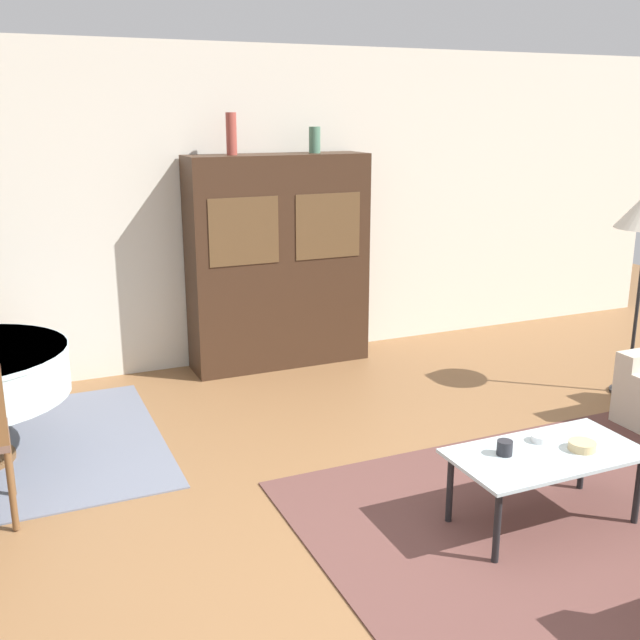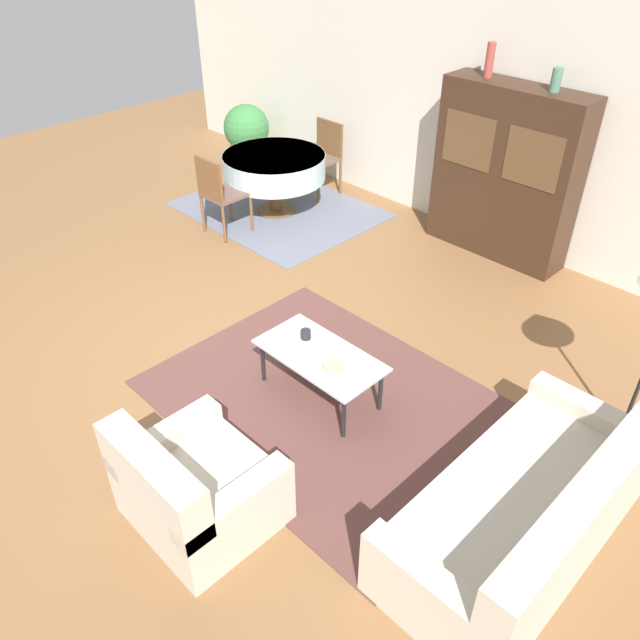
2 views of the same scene
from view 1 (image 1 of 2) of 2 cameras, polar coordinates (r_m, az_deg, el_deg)
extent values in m
plane|color=brown|center=(3.68, 6.29, -20.39)|extent=(14.00, 14.00, 0.00)
cube|color=beige|center=(6.42, -9.75, 8.18)|extent=(10.00, 0.06, 2.70)
cube|color=brown|center=(4.44, 17.88, -14.18)|extent=(2.78, 2.09, 0.01)
cylinder|color=black|center=(3.88, 13.35, -15.03)|extent=(0.04, 0.04, 0.39)
cylinder|color=black|center=(4.44, 23.06, -11.80)|extent=(0.04, 0.04, 0.39)
cylinder|color=black|center=(4.17, 9.87, -12.50)|extent=(0.04, 0.04, 0.39)
cylinder|color=black|center=(4.70, 19.38, -9.86)|extent=(0.04, 0.04, 0.39)
cube|color=silver|center=(4.19, 16.90, -9.71)|extent=(1.03, 0.54, 0.02)
cube|color=#382316|center=(6.45, -3.18, 4.43)|extent=(1.54, 0.42, 1.82)
cube|color=brown|center=(6.07, -5.80, 6.72)|extent=(0.59, 0.01, 0.54)
cube|color=brown|center=(6.34, 0.63, 7.17)|extent=(0.59, 0.01, 0.54)
cylinder|color=brown|center=(4.71, -22.60, -9.78)|extent=(0.04, 0.04, 0.45)
cylinder|color=brown|center=(4.34, -22.43, -11.95)|extent=(0.04, 0.04, 0.45)
cylinder|color=brown|center=(5.74, -22.94, -5.24)|extent=(0.04, 0.04, 0.45)
cylinder|color=brown|center=(6.12, -23.04, -3.97)|extent=(0.04, 0.04, 0.45)
cylinder|color=black|center=(6.46, 22.37, -5.01)|extent=(0.28, 0.28, 0.02)
cylinder|color=black|center=(6.27, 23.00, 0.73)|extent=(0.03, 0.03, 1.31)
cylinder|color=#232328|center=(4.08, 13.89, -9.43)|extent=(0.08, 0.08, 0.08)
cylinder|color=tan|center=(4.26, 19.35, -9.03)|extent=(0.15, 0.15, 0.05)
cylinder|color=white|center=(4.29, 16.44, -8.64)|extent=(0.10, 0.10, 0.04)
cylinder|color=#9E4238|center=(6.20, -6.77, 13.91)|extent=(0.09, 0.09, 0.33)
cylinder|color=#4C7A60|center=(6.45, -0.41, 13.56)|extent=(0.10, 0.10, 0.22)
camera|label=2|loc=(5.41, 69.20, 20.09)|focal=35.00mm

